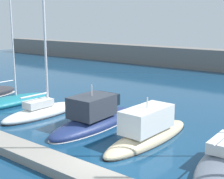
{
  "coord_description": "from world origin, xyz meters",
  "views": [
    {
      "loc": [
        9.66,
        -11.73,
        7.19
      ],
      "look_at": [
        -4.83,
        6.62,
        2.14
      ],
      "focal_mm": 51.97,
      "sensor_mm": 36.0,
      "label": 1
    }
  ],
  "objects_px": {
    "sailboat_teal_second": "(8,101)",
    "sailboat_white_third": "(42,110)",
    "motorboat_navy_fourth": "(95,118)",
    "motorboat_sand_fifth": "(149,132)"
  },
  "relations": [
    {
      "from": "sailboat_teal_second",
      "to": "sailboat_white_third",
      "type": "xyz_separation_m",
      "value": [
        4.75,
        -0.19,
        0.09
      ]
    },
    {
      "from": "sailboat_white_third",
      "to": "motorboat_navy_fourth",
      "type": "relative_size",
      "value": 1.76
    },
    {
      "from": "sailboat_white_third",
      "to": "motorboat_navy_fourth",
      "type": "xyz_separation_m",
      "value": [
        4.85,
        0.62,
        0.11
      ]
    },
    {
      "from": "sailboat_white_third",
      "to": "motorboat_navy_fourth",
      "type": "height_order",
      "value": "sailboat_white_third"
    },
    {
      "from": "sailboat_teal_second",
      "to": "motorboat_sand_fifth",
      "type": "xyz_separation_m",
      "value": [
        13.97,
        0.35,
        0.2
      ]
    },
    {
      "from": "sailboat_teal_second",
      "to": "motorboat_navy_fourth",
      "type": "xyz_separation_m",
      "value": [
        9.6,
        0.42,
        0.2
      ]
    },
    {
      "from": "sailboat_white_third",
      "to": "motorboat_sand_fifth",
      "type": "relative_size",
      "value": 1.85
    },
    {
      "from": "sailboat_white_third",
      "to": "motorboat_navy_fourth",
      "type": "distance_m",
      "value": 4.89
    },
    {
      "from": "sailboat_teal_second",
      "to": "motorboat_sand_fifth",
      "type": "relative_size",
      "value": 1.84
    },
    {
      "from": "sailboat_teal_second",
      "to": "motorboat_navy_fourth",
      "type": "height_order",
      "value": "sailboat_teal_second"
    }
  ]
}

